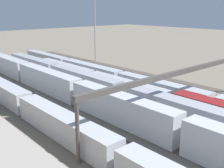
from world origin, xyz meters
TOP-DOWN VIEW (x-y plane):
  - ground_plane at (0.00, 0.00)m, footprint 400.00×400.00m
  - track_bed_0 at (0.00, -20.00)m, footprint 140.00×2.80m
  - track_bed_1 at (0.00, -15.00)m, footprint 140.00×2.80m
  - track_bed_2 at (0.00, -10.00)m, footprint 140.00×2.80m
  - track_bed_3 at (0.00, -5.00)m, footprint 140.00×2.80m
  - track_bed_4 at (0.00, 0.00)m, footprint 140.00×2.80m
  - track_bed_5 at (0.00, 5.00)m, footprint 140.00×2.80m
  - track_bed_6 at (0.00, 10.00)m, footprint 140.00×2.80m
  - track_bed_7 at (0.00, 15.00)m, footprint 140.00×2.80m
  - track_bed_8 at (0.00, 20.00)m, footprint 140.00×2.80m
  - train_on_track_6 at (4.10, 10.00)m, footprint 95.60×3.00m
  - train_on_track_3 at (-4.29, -5.00)m, footprint 119.80×3.00m
  - train_on_track_5 at (-2.79, 5.00)m, footprint 95.60×3.06m
  - train_on_track_4 at (3.03, 0.00)m, footprint 66.40×3.06m
  - train_on_track_8 at (5.73, 20.00)m, footprint 95.60×3.00m
  - light_mast_0 at (39.20, -22.16)m, footprint 2.80×0.70m
  - signal_gantry at (-13.16, 0.00)m, footprint 0.70×45.00m

SIDE VIEW (x-z plane):
  - ground_plane at x=0.00m, z-range 0.00..0.00m
  - track_bed_0 at x=0.00m, z-range 0.00..0.12m
  - track_bed_1 at x=0.00m, z-range 0.00..0.12m
  - track_bed_2 at x=0.00m, z-range 0.00..0.12m
  - track_bed_3 at x=0.00m, z-range 0.00..0.12m
  - track_bed_4 at x=0.00m, z-range 0.00..0.12m
  - track_bed_5 at x=0.00m, z-range 0.00..0.12m
  - track_bed_6 at x=0.00m, z-range 0.00..0.12m
  - track_bed_7 at x=0.00m, z-range 0.00..0.12m
  - track_bed_8 at x=0.00m, z-range 0.00..0.12m
  - train_on_track_3 at x=-4.29m, z-range 0.12..3.92m
  - train_on_track_8 at x=5.73m, z-range 0.12..3.92m
  - train_on_track_4 at x=3.03m, z-range -0.09..4.31m
  - train_on_track_5 at x=-2.79m, z-range 0.11..5.11m
  - train_on_track_6 at x=4.10m, z-range 0.12..5.12m
  - signal_gantry at x=-13.16m, z-range 3.40..12.20m
  - light_mast_0 at x=39.20m, z-range 3.87..34.50m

